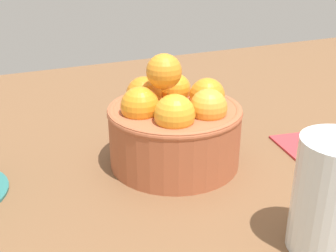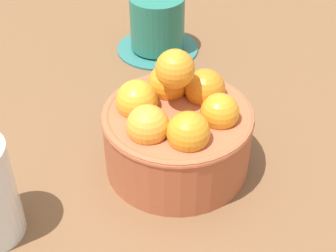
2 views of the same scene
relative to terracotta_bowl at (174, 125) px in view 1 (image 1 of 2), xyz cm
name	(u,v)px [view 1 (image 1 of 2)]	position (x,y,z in cm)	size (l,w,h in cm)	color
ground_plane	(174,175)	(0.07, 0.03, -6.59)	(152.78, 93.70, 3.70)	brown
terracotta_bowl	(174,125)	(0.00, 0.00, 0.00)	(15.20, 15.20, 13.10)	#AD5938
water_glass	(333,197)	(5.07, -18.88, 0.26)	(6.36, 6.36, 9.99)	silver
folded_napkin	(321,143)	(19.05, -3.91, -4.44)	(10.87, 7.56, 0.60)	#B23338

